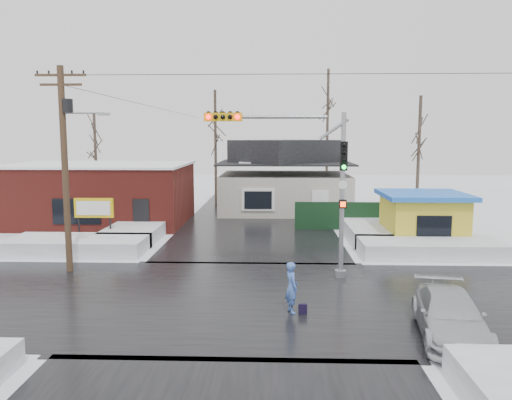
{
  "coord_description": "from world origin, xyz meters",
  "views": [
    {
      "loc": [
        1.09,
        -17.94,
        6.02
      ],
      "look_at": [
        0.28,
        5.53,
        3.0
      ],
      "focal_mm": 35.0,
      "sensor_mm": 36.0,
      "label": 1
    }
  ],
  "objects_px": {
    "marquee_sign": "(94,209)",
    "kiosk": "(423,218)",
    "pedestrian": "(292,288)",
    "car": "(450,316)",
    "utility_pole": "(66,157)",
    "traffic_signal": "(305,172)"
  },
  "relations": [
    {
      "from": "traffic_signal",
      "to": "utility_pole",
      "type": "relative_size",
      "value": 0.78
    },
    {
      "from": "traffic_signal",
      "to": "utility_pole",
      "type": "bearing_deg",
      "value": 177.05
    },
    {
      "from": "traffic_signal",
      "to": "utility_pole",
      "type": "height_order",
      "value": "utility_pole"
    },
    {
      "from": "pedestrian",
      "to": "marquee_sign",
      "type": "bearing_deg",
      "value": 25.09
    },
    {
      "from": "pedestrian",
      "to": "car",
      "type": "relative_size",
      "value": 0.39
    },
    {
      "from": "marquee_sign",
      "to": "pedestrian",
      "type": "height_order",
      "value": "marquee_sign"
    },
    {
      "from": "utility_pole",
      "to": "kiosk",
      "type": "height_order",
      "value": "utility_pole"
    },
    {
      "from": "traffic_signal",
      "to": "marquee_sign",
      "type": "height_order",
      "value": "traffic_signal"
    },
    {
      "from": "utility_pole",
      "to": "pedestrian",
      "type": "bearing_deg",
      "value": -27.06
    },
    {
      "from": "marquee_sign",
      "to": "car",
      "type": "height_order",
      "value": "marquee_sign"
    },
    {
      "from": "utility_pole",
      "to": "traffic_signal",
      "type": "bearing_deg",
      "value": -2.95
    },
    {
      "from": "traffic_signal",
      "to": "marquee_sign",
      "type": "bearing_deg",
      "value": 150.28
    },
    {
      "from": "pedestrian",
      "to": "utility_pole",
      "type": "bearing_deg",
      "value": 43.54
    },
    {
      "from": "traffic_signal",
      "to": "kiosk",
      "type": "relative_size",
      "value": 1.52
    },
    {
      "from": "marquee_sign",
      "to": "car",
      "type": "relative_size",
      "value": 0.56
    },
    {
      "from": "utility_pole",
      "to": "kiosk",
      "type": "bearing_deg",
      "value": 20.44
    },
    {
      "from": "marquee_sign",
      "to": "pedestrian",
      "type": "xyz_separation_m",
      "value": [
        10.73,
        -10.93,
        -1.04
      ]
    },
    {
      "from": "marquee_sign",
      "to": "kiosk",
      "type": "bearing_deg",
      "value": 1.55
    },
    {
      "from": "pedestrian",
      "to": "car",
      "type": "xyz_separation_m",
      "value": [
        4.68,
        -1.92,
        -0.22
      ]
    },
    {
      "from": "traffic_signal",
      "to": "utility_pole",
      "type": "distance_m",
      "value": 10.39
    },
    {
      "from": "utility_pole",
      "to": "kiosk",
      "type": "xyz_separation_m",
      "value": [
        17.43,
        6.49,
        -3.65
      ]
    },
    {
      "from": "kiosk",
      "to": "pedestrian",
      "type": "height_order",
      "value": "kiosk"
    }
  ]
}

